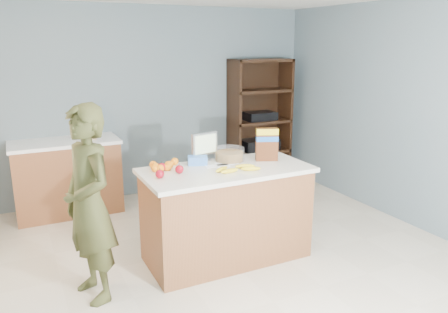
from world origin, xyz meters
name	(u,v)px	position (x,y,z in m)	size (l,w,h in m)	color
floor	(241,271)	(0.00, 0.00, 0.00)	(4.50, 5.00, 0.02)	beige
walls	(243,89)	(0.00, 0.00, 1.65)	(4.52, 5.02, 2.51)	slate
counter_peninsula	(226,217)	(0.00, 0.30, 0.42)	(1.56, 0.76, 0.90)	brown
back_cabinet	(67,177)	(-1.20, 2.20, 0.45)	(1.24, 0.62, 0.90)	brown
shelving_unit	(258,123)	(1.55, 2.35, 0.86)	(0.90, 0.40, 1.80)	black
person	(89,205)	(-1.26, 0.19, 0.80)	(0.58, 0.38, 1.59)	#393B1B
knife_block	(90,129)	(-0.90, 2.15, 1.02)	(0.12, 0.10, 0.31)	tan
envelopes	(222,165)	(0.01, 0.42, 0.90)	(0.35, 0.18, 0.00)	white
bananas	(237,169)	(0.05, 0.18, 0.92)	(0.43, 0.22, 0.04)	yellow
apples	(167,170)	(-0.55, 0.36, 0.94)	(0.28, 0.27, 0.08)	maroon
oranges	(164,166)	(-0.53, 0.51, 0.94)	(0.31, 0.24, 0.07)	orange
blue_carton	(198,160)	(-0.19, 0.54, 0.94)	(0.18, 0.12, 0.08)	blue
salad_bowl	(229,155)	(0.14, 0.53, 0.96)	(0.30, 0.30, 0.13)	#267219
tv	(205,145)	(-0.07, 0.62, 1.06)	(0.28, 0.12, 0.28)	silver
cereal_box	(267,142)	(0.48, 0.37, 1.09)	(0.23, 0.15, 0.32)	#592B14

